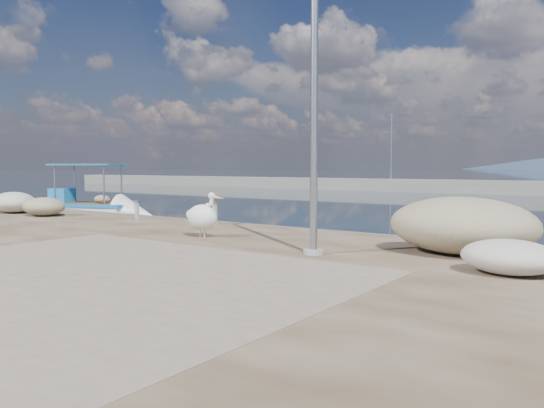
% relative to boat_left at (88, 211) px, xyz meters
% --- Properties ---
extents(ground, '(1400.00, 1400.00, 0.00)m').
position_rel_boat_left_xyz_m(ground, '(13.52, -7.11, -0.23)').
color(ground, '#162635').
rests_on(ground, ground).
extents(quay_patch, '(9.00, 7.00, 0.01)m').
position_rel_boat_left_xyz_m(quay_patch, '(14.52, -10.11, 0.27)').
color(quay_patch, gray).
rests_on(quay_patch, quay).
extents(breakwater, '(120.00, 2.20, 7.50)m').
position_rel_boat_left_xyz_m(breakwater, '(13.52, 32.89, 0.37)').
color(breakwater, gray).
rests_on(breakwater, ground).
extents(boat_left, '(6.43, 4.01, 2.94)m').
position_rel_boat_left_xyz_m(boat_left, '(0.00, 0.00, 0.00)').
color(boat_left, white).
rests_on(boat_left, ground).
extents(pelican, '(1.24, 0.61, 1.21)m').
position_rel_boat_left_xyz_m(pelican, '(12.77, -5.38, 0.84)').
color(pelican, tan).
rests_on(pelican, quay).
extents(lamp_post, '(0.44, 0.96, 7.00)m').
position_rel_boat_left_xyz_m(lamp_post, '(16.56, -5.96, 3.57)').
color(lamp_post, gray).
rests_on(lamp_post, quay).
extents(bollard_near, '(0.24, 0.24, 0.74)m').
position_rel_boat_left_xyz_m(bollard_near, '(10.88, -2.84, 0.67)').
color(bollard_near, gray).
rests_on(bollard_near, quay).
extents(bollard_far, '(0.22, 0.22, 0.68)m').
position_rel_boat_left_xyz_m(bollard_far, '(7.48, -3.20, 0.64)').
color(bollard_far, gray).
rests_on(bollard_far, quay).
extents(potted_plant, '(0.47, 0.43, 0.44)m').
position_rel_boat_left_xyz_m(potted_plant, '(11.21, -3.81, 0.49)').
color(potted_plant, '#33722D').
rests_on(potted_plant, quay).
extents(net_pile_c, '(3.14, 2.24, 1.23)m').
position_rel_boat_left_xyz_m(net_pile_c, '(19.13, -4.11, 0.89)').
color(net_pile_c, tan).
rests_on(net_pile_c, quay).
extents(net_pile_b, '(1.82, 1.41, 0.71)m').
position_rel_boat_left_xyz_m(net_pile_b, '(3.55, -4.41, 0.62)').
color(net_pile_b, tan).
rests_on(net_pile_b, quay).
extents(net_pile_a, '(2.08, 1.51, 0.85)m').
position_rel_boat_left_xyz_m(net_pile_a, '(1.32, -4.38, 0.70)').
color(net_pile_a, beige).
rests_on(net_pile_a, quay).
extents(net_pile_d, '(1.64, 1.23, 0.61)m').
position_rel_boat_left_xyz_m(net_pile_d, '(20.43, -5.82, 0.58)').
color(net_pile_d, beige).
rests_on(net_pile_d, quay).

